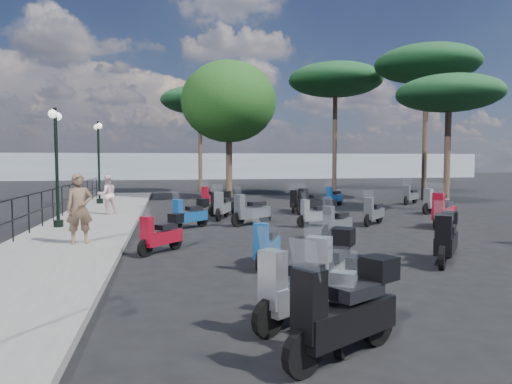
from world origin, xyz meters
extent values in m
plane|color=black|center=(0.00, 0.00, 0.00)|extent=(120.00, 120.00, 0.00)
cube|color=slate|center=(-6.50, 3.00, 0.07)|extent=(3.00, 30.00, 0.15)
cylinder|color=black|center=(-7.80, 0.75, 0.70)|extent=(0.04, 0.04, 1.10)
cylinder|color=black|center=(-7.80, 2.12, 0.70)|extent=(0.04, 0.04, 1.10)
cylinder|color=black|center=(-7.80, 3.48, 0.70)|extent=(0.04, 0.04, 1.10)
cylinder|color=black|center=(-7.80, 4.85, 0.70)|extent=(0.04, 0.04, 1.10)
cylinder|color=black|center=(-7.80, 6.22, 0.70)|extent=(0.04, 0.04, 1.10)
cylinder|color=black|center=(-7.80, 7.59, 0.70)|extent=(0.04, 0.04, 1.10)
cylinder|color=black|center=(-7.80, 8.96, 0.70)|extent=(0.04, 0.04, 1.10)
cylinder|color=black|center=(-7.80, 10.33, 0.70)|extent=(0.04, 0.04, 1.10)
cylinder|color=black|center=(-7.80, 11.69, 0.70)|extent=(0.04, 0.04, 1.10)
cylinder|color=black|center=(-7.80, 13.06, 0.70)|extent=(0.04, 0.04, 1.10)
cylinder|color=black|center=(-7.80, 14.43, 0.70)|extent=(0.04, 0.04, 1.10)
cylinder|color=black|center=(-7.80, 15.80, 0.70)|extent=(0.04, 0.04, 1.10)
cube|color=black|center=(-7.80, 2.80, 1.23)|extent=(0.04, 26.00, 0.04)
cube|color=black|center=(-7.80, 2.80, 0.70)|extent=(0.04, 26.00, 0.04)
cylinder|color=black|center=(-7.27, 3.25, 0.26)|extent=(0.29, 0.29, 0.22)
cylinder|color=black|center=(-7.27, 3.25, 1.98)|extent=(0.10, 0.10, 3.66)
cylinder|color=black|center=(-7.27, 3.25, 3.67)|extent=(0.08, 0.82, 0.04)
sphere|color=white|center=(-7.30, 3.66, 3.58)|extent=(0.26, 0.26, 0.26)
sphere|color=white|center=(-7.25, 2.84, 3.58)|extent=(0.26, 0.26, 0.26)
cylinder|color=black|center=(-7.16, 11.06, 0.27)|extent=(0.31, 0.31, 0.23)
cylinder|color=black|center=(-7.16, 11.06, 2.10)|extent=(0.11, 0.11, 3.89)
cylinder|color=black|center=(-7.16, 11.06, 3.90)|extent=(0.28, 0.85, 0.04)
sphere|color=white|center=(-7.28, 11.49, 3.80)|extent=(0.27, 0.27, 0.27)
sphere|color=white|center=(-7.04, 10.64, 3.80)|extent=(0.27, 0.27, 0.27)
imported|color=brown|center=(-6.08, 0.18, 1.02)|extent=(0.73, 0.58, 1.73)
imported|color=beige|center=(-6.22, 6.49, 0.90)|extent=(0.90, 0.81, 1.50)
cylinder|color=black|center=(-2.70, -6.23, 0.25)|extent=(0.47, 0.36, 0.50)
cylinder|color=black|center=(-1.67, -5.54, 0.25)|extent=(0.47, 0.36, 0.50)
cube|color=#9D9FA7|center=(-2.14, -5.86, 0.44)|extent=(1.32, 1.04, 0.35)
cube|color=black|center=(-1.99, -5.76, 0.73)|extent=(0.69, 0.60, 0.15)
cube|color=#9D9FA7|center=(-2.63, -6.18, 0.73)|extent=(0.36, 0.39, 0.73)
plane|color=white|center=(-2.68, -6.22, 1.19)|extent=(0.29, 0.37, 0.39)
cylinder|color=black|center=(-2.02, -6.96, 0.22)|extent=(0.32, 0.42, 0.44)
cylinder|color=black|center=(-1.43, -6.03, 0.22)|extent=(0.32, 0.42, 0.44)
cube|color=#9D9FA7|center=(-1.70, -6.45, 0.39)|extent=(0.91, 1.17, 0.31)
cube|color=black|center=(-1.62, -6.32, 0.64)|extent=(0.53, 0.61, 0.13)
cube|color=#9D9FA7|center=(-1.98, -6.89, 0.64)|extent=(0.34, 0.32, 0.64)
plane|color=white|center=(-2.01, -6.94, 1.06)|extent=(0.33, 0.25, 0.34)
cube|color=black|center=(-1.42, -6.01, 0.81)|extent=(0.42, 0.42, 0.24)
cylinder|color=black|center=(-4.45, -1.08, 0.21)|extent=(0.35, 0.38, 0.42)
cylinder|color=black|center=(-3.75, -0.28, 0.21)|extent=(0.35, 0.38, 0.42)
cube|color=maroon|center=(-4.07, -0.65, 0.37)|extent=(0.98, 1.06, 0.30)
cube|color=black|center=(-3.97, -0.53, 0.62)|extent=(0.55, 0.57, 0.12)
cube|color=maroon|center=(-4.40, -1.03, 0.62)|extent=(0.33, 0.32, 0.62)
plane|color=white|center=(-4.44, -1.07, 1.02)|extent=(0.30, 0.27, 0.33)
cube|color=black|center=(-3.74, -0.27, 0.78)|extent=(0.41, 0.41, 0.23)
cylinder|color=black|center=(-1.67, 3.19, 0.25)|extent=(0.48, 0.34, 0.50)
cylinder|color=black|center=(-0.60, 3.82, 0.25)|extent=(0.48, 0.34, 0.50)
cube|color=#51555A|center=(-1.09, 3.53, 0.43)|extent=(1.34, 0.98, 0.35)
cube|color=black|center=(-0.94, 3.62, 0.72)|extent=(0.69, 0.58, 0.14)
cube|color=#51555A|center=(-1.60, 3.24, 0.72)|extent=(0.35, 0.38, 0.72)
plane|color=white|center=(-1.65, 3.20, 1.19)|extent=(0.27, 0.38, 0.38)
cylinder|color=black|center=(-3.69, 2.82, 0.22)|extent=(0.41, 0.35, 0.45)
cylinder|color=black|center=(-2.81, 3.50, 0.22)|extent=(0.41, 0.35, 0.45)
cube|color=#134A8C|center=(-3.21, 3.19, 0.39)|extent=(1.15, 0.99, 0.32)
cube|color=black|center=(-3.09, 3.29, 0.65)|extent=(0.61, 0.56, 0.13)
cube|color=#134A8C|center=(-3.63, 2.87, 0.65)|extent=(0.33, 0.35, 0.65)
plane|color=white|center=(-3.68, 2.83, 1.07)|extent=(0.27, 0.32, 0.35)
cube|color=black|center=(-2.80, 3.51, 0.82)|extent=(0.43, 0.43, 0.24)
cylinder|color=black|center=(-2.27, 9.58, 0.23)|extent=(0.30, 0.44, 0.45)
cylinder|color=black|center=(-1.74, 10.57, 0.23)|extent=(0.30, 0.44, 0.45)
cube|color=maroon|center=(-1.98, 10.12, 0.39)|extent=(0.86, 1.23, 0.32)
cube|color=black|center=(-1.91, 10.26, 0.66)|extent=(0.51, 0.63, 0.13)
cube|color=maroon|center=(-2.24, 9.65, 0.66)|extent=(0.35, 0.31, 0.66)
plane|color=white|center=(-2.26, 9.60, 1.08)|extent=(0.35, 0.23, 0.35)
cylinder|color=black|center=(-2.58, -7.32, 0.25)|extent=(0.50, 0.34, 0.51)
cylinder|color=black|center=(-1.47, -6.71, 0.25)|extent=(0.50, 0.34, 0.51)
cube|color=black|center=(-1.98, -6.99, 0.45)|extent=(1.38, 0.98, 0.36)
cube|color=black|center=(-1.82, -6.90, 0.74)|extent=(0.71, 0.59, 0.15)
cube|color=black|center=(-2.51, -7.28, 0.74)|extent=(0.36, 0.39, 0.74)
plane|color=white|center=(-2.56, -7.31, 1.22)|extent=(0.27, 0.39, 0.39)
cube|color=black|center=(-1.45, -6.70, 0.93)|extent=(0.48, 0.47, 0.28)
cylinder|color=black|center=(-1.90, -5.72, 0.26)|extent=(0.40, 0.49, 0.52)
cylinder|color=black|center=(-1.12, -4.66, 0.26)|extent=(0.40, 0.49, 0.52)
cube|color=#95999E|center=(-1.48, -5.15, 0.46)|extent=(1.14, 1.36, 0.37)
cube|color=black|center=(-1.37, -5.00, 0.76)|extent=(0.65, 0.72, 0.15)
cube|color=#95999E|center=(-1.85, -5.65, 0.76)|extent=(0.41, 0.39, 0.76)
plane|color=white|center=(-1.89, -5.70, 1.25)|extent=(0.38, 0.32, 0.41)
cube|color=black|center=(-1.11, -4.65, 0.96)|extent=(0.50, 0.51, 0.28)
cylinder|color=black|center=(-2.13, -2.92, 0.22)|extent=(0.28, 0.44, 0.44)
cylinder|color=black|center=(-1.65, -1.93, 0.22)|extent=(0.28, 0.44, 0.44)
cube|color=#134A8C|center=(-1.87, -2.38, 0.39)|extent=(0.81, 1.21, 0.31)
cube|color=black|center=(-1.80, -2.24, 0.64)|extent=(0.49, 0.62, 0.13)
cube|color=#134A8C|center=(-2.10, -2.86, 0.64)|extent=(0.34, 0.30, 0.64)
plane|color=white|center=(-2.13, -2.90, 1.06)|extent=(0.35, 0.22, 0.34)
cylinder|color=black|center=(0.42, 0.33, 0.21)|extent=(0.39, 0.34, 0.43)
cylinder|color=black|center=(1.26, 1.00, 0.21)|extent=(0.39, 0.34, 0.43)
cube|color=#51555A|center=(0.87, 0.69, 0.38)|extent=(1.10, 0.97, 0.30)
cube|color=black|center=(0.99, 0.79, 0.63)|extent=(0.59, 0.55, 0.13)
cube|color=#51555A|center=(0.48, 0.37, 0.63)|extent=(0.32, 0.33, 0.63)
plane|color=white|center=(0.43, 0.34, 1.03)|extent=(0.27, 0.31, 0.33)
cylinder|color=black|center=(-2.20, 6.13, 0.22)|extent=(0.43, 0.29, 0.44)
cylinder|color=black|center=(-1.24, 6.66, 0.22)|extent=(0.43, 0.29, 0.44)
cube|color=black|center=(-1.68, 6.42, 0.38)|extent=(1.19, 0.85, 0.31)
cube|color=black|center=(-1.54, 6.49, 0.64)|extent=(0.61, 0.51, 0.13)
cube|color=black|center=(-2.14, 6.16, 0.64)|extent=(0.31, 0.34, 0.64)
plane|color=white|center=(-2.19, 6.14, 1.05)|extent=(0.23, 0.34, 0.34)
cylinder|color=black|center=(-2.15, 4.73, 0.24)|extent=(0.27, 0.49, 0.48)
cylinder|color=black|center=(-1.72, 5.86, 0.24)|extent=(0.27, 0.49, 0.48)
cube|color=#95999E|center=(-1.92, 5.34, 0.42)|extent=(0.79, 1.35, 0.34)
cube|color=black|center=(-1.86, 5.50, 0.70)|extent=(0.50, 0.67, 0.14)
cube|color=#95999E|center=(-2.12, 4.80, 0.70)|extent=(0.36, 0.31, 0.70)
plane|color=white|center=(-2.14, 4.75, 1.16)|extent=(0.39, 0.21, 0.37)
cube|color=black|center=(-1.71, 5.87, 0.89)|extent=(0.42, 0.43, 0.26)
cylinder|color=black|center=(1.52, -3.44, 0.25)|extent=(0.40, 0.46, 0.50)
cylinder|color=black|center=(2.31, -2.47, 0.25)|extent=(0.40, 0.46, 0.50)
cube|color=black|center=(1.94, -2.91, 0.44)|extent=(1.13, 1.28, 0.36)
cube|color=black|center=(2.06, -2.77, 0.73)|extent=(0.64, 0.69, 0.15)
cube|color=black|center=(1.57, -3.38, 0.73)|extent=(0.39, 0.38, 0.73)
plane|color=white|center=(1.53, -3.42, 1.20)|extent=(0.36, 0.31, 0.39)
cube|color=black|center=(2.32, -2.45, 0.92)|extent=(0.48, 0.49, 0.27)
cylinder|color=black|center=(0.41, 2.61, 0.21)|extent=(0.43, 0.19, 0.42)
cylinder|color=black|center=(1.44, 2.86, 0.21)|extent=(0.43, 0.19, 0.42)
cube|color=#95999E|center=(0.97, 2.75, 0.37)|extent=(1.19, 0.56, 0.30)
cube|color=black|center=(1.12, 2.78, 0.62)|extent=(0.58, 0.38, 0.12)
cube|color=#95999E|center=(0.48, 2.63, 0.62)|extent=(0.25, 0.30, 0.62)
plane|color=white|center=(0.43, 2.62, 1.02)|extent=(0.15, 0.34, 0.33)
cube|color=black|center=(1.46, 2.87, 0.78)|extent=(0.36, 0.35, 0.23)
cylinder|color=black|center=(1.36, 5.97, 0.25)|extent=(0.49, 0.30, 0.49)
cylinder|color=black|center=(2.48, 6.47, 0.25)|extent=(0.49, 0.30, 0.49)
cube|color=black|center=(1.97, 6.24, 0.43)|extent=(1.36, 0.86, 0.35)
cube|color=black|center=(2.12, 6.31, 0.72)|extent=(0.69, 0.53, 0.14)
cube|color=black|center=(1.43, 6.00, 0.72)|extent=(0.33, 0.37, 0.72)
plane|color=white|center=(1.38, 5.98, 1.18)|extent=(0.23, 0.39, 0.38)
cylinder|color=black|center=(1.22, 6.69, 0.22)|extent=(0.28, 0.44, 0.44)
cylinder|color=black|center=(1.70, 7.68, 0.22)|extent=(0.28, 0.44, 0.44)
cube|color=black|center=(1.48, 7.22, 0.39)|extent=(0.80, 1.21, 0.31)
cube|color=black|center=(1.55, 7.36, 0.64)|extent=(0.49, 0.62, 0.13)
cube|color=black|center=(1.25, 6.75, 0.64)|extent=(0.34, 0.30, 0.64)
plane|color=white|center=(1.23, 6.70, 1.06)|extent=(0.35, 0.22, 0.34)
cube|color=black|center=(1.71, 7.69, 0.81)|extent=(0.40, 0.41, 0.24)
cylinder|color=black|center=(4.52, 1.46, 0.27)|extent=(0.48, 0.43, 0.54)
cylinder|color=black|center=(5.54, 2.32, 0.27)|extent=(0.48, 0.43, 0.54)
cube|color=maroon|center=(5.08, 1.93, 0.47)|extent=(1.35, 1.22, 0.38)
cube|color=black|center=(5.22, 2.05, 0.78)|extent=(0.73, 0.69, 0.16)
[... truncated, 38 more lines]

